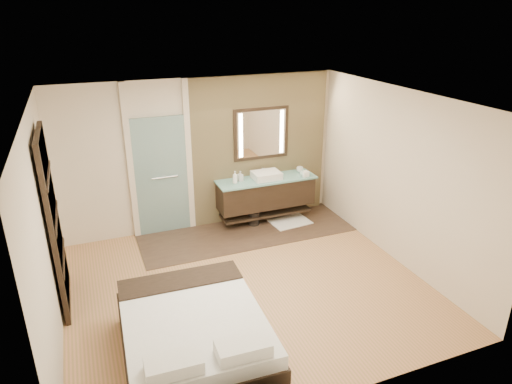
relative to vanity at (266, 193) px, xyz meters
name	(u,v)px	position (x,y,z in m)	size (l,w,h in m)	color
floor	(247,286)	(-1.10, -1.92, -0.58)	(5.00, 5.00, 0.00)	olive
tile_strip	(247,232)	(-0.50, -0.32, -0.57)	(3.80, 1.30, 0.01)	#38261E
stone_wall	(260,149)	(0.00, 0.29, 0.77)	(2.60, 0.08, 2.70)	tan
vanity	(266,193)	(0.00, 0.00, 0.00)	(1.85, 0.55, 0.88)	black
mirror_unit	(261,134)	(0.00, 0.24, 1.07)	(1.06, 0.04, 0.96)	black
frosted_door	(161,172)	(-1.85, 0.28, 0.56)	(1.10, 0.12, 2.70)	#ADDBD9
shoji_partition	(54,221)	(-3.53, -1.32, 0.63)	(0.06, 1.20, 2.40)	black
bed	(194,336)	(-2.17, -3.08, -0.27)	(1.63, 2.01, 0.75)	black
bath_mat	(290,222)	(0.40, -0.24, -0.56)	(0.72, 0.50, 0.02)	white
waste_bin	(254,218)	(-0.27, -0.07, -0.45)	(0.21, 0.21, 0.27)	black
tissue_box	(305,174)	(0.71, -0.17, 0.33)	(0.12, 0.12, 0.10)	white
soap_bottle_a	(235,177)	(-0.61, -0.03, 0.40)	(0.09, 0.09, 0.23)	white
soap_bottle_b	(240,176)	(-0.48, 0.05, 0.38)	(0.08, 0.09, 0.19)	#B2B2B2
soap_bottle_c	(303,173)	(0.68, -0.15, 0.36)	(0.11, 0.11, 0.14)	#A8D3C9
cup	(300,169)	(0.74, 0.09, 0.33)	(0.13, 0.13, 0.10)	white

